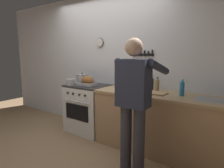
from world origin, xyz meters
TOP-DOWN VIEW (x-y plane):
  - ground_plane at (0.00, 0.00)m, footprint 8.00×8.00m
  - wall_back at (0.00, 1.35)m, footprint 6.00×0.13m
  - counter_block at (1.21, 0.99)m, footprint 2.03×0.65m
  - stove at (-0.22, 0.99)m, footprint 0.76×0.67m
  - person_cook at (1.11, 0.31)m, footprint 0.51×0.63m
  - roasting_pan at (-0.17, 0.91)m, footprint 0.35×0.26m
  - stock_pot at (-0.42, 1.05)m, footprint 0.23×0.23m
  - saucepan at (-0.47, 0.78)m, footprint 0.15×0.15m
  - cutting_board at (1.09, 0.96)m, footprint 0.36×0.24m
  - bottle_dish_soap at (1.48, 1.02)m, footprint 0.07×0.07m
  - bottle_cooking_oil at (0.70, 1.08)m, footprint 0.07×0.07m
  - bottle_vinegar at (1.08, 1.13)m, footprint 0.06×0.06m
  - bottle_soy_sauce at (0.95, 1.23)m, footprint 0.05×0.05m

SIDE VIEW (x-z plane):
  - ground_plane at x=0.00m, z-range 0.00..0.00m
  - stove at x=-0.22m, z-range 0.00..0.90m
  - counter_block at x=1.21m, z-range 0.01..0.91m
  - cutting_board at x=1.09m, z-range 0.90..0.92m
  - person_cook at x=1.11m, z-range 0.12..1.78m
  - saucepan at x=-0.47m, z-range 0.90..1.02m
  - roasting_pan at x=-0.17m, z-range 0.89..1.07m
  - bottle_vinegar at x=1.08m, z-range 0.88..1.10m
  - stock_pot at x=-0.42m, z-range 0.89..1.10m
  - bottle_soy_sauce at x=0.95m, z-range 0.88..1.11m
  - bottle_dish_soap at x=1.48m, z-range 0.88..1.13m
  - bottle_cooking_oil at x=0.70m, z-range 0.88..1.13m
  - wall_back at x=0.00m, z-range 0.00..2.60m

